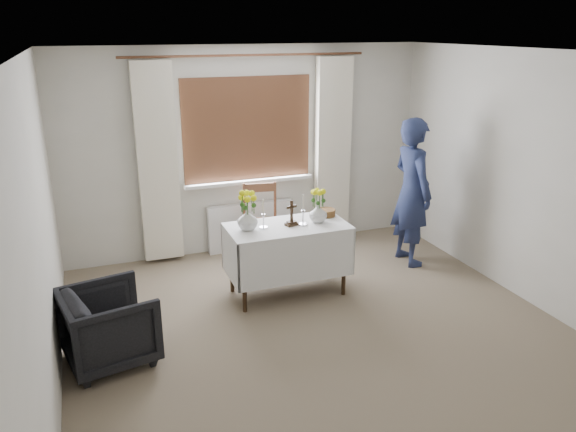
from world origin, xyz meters
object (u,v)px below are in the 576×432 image
object	(u,v)px
altar_table	(287,260)
flower_vase_right	(318,213)
armchair	(109,326)
wooden_cross	(292,213)
flower_vase_left	(248,220)
wooden_chair	(262,225)
person	(412,192)

from	to	relation	value
altar_table	flower_vase_right	xyz separation A→B (m)	(0.34, -0.01, 0.48)
armchair	flower_vase_right	bearing A→B (deg)	-85.01
wooden_cross	flower_vase_left	world-z (taller)	wooden_cross
wooden_chair	flower_vase_left	bearing A→B (deg)	-107.36
armchair	wooden_cross	distance (m)	2.07
armchair	flower_vase_left	world-z (taller)	flower_vase_left
armchair	flower_vase_left	distance (m)	1.67
person	flower_vase_left	world-z (taller)	person
altar_table	flower_vase_left	xyz separation A→B (m)	(-0.42, 0.02, 0.49)
altar_table	person	xyz separation A→B (m)	(1.66, 0.30, 0.49)
wooden_chair	flower_vase_right	xyz separation A→B (m)	(0.32, -0.88, 0.39)
wooden_chair	person	size ratio (longest dim) A/B	0.54
armchair	person	xyz separation A→B (m)	(3.49, 0.97, 0.54)
flower_vase_left	flower_vase_right	distance (m)	0.75
wooden_cross	armchair	bearing A→B (deg)	-175.63
person	flower_vase_left	distance (m)	2.09
altar_table	armchair	distance (m)	1.95
person	altar_table	bearing A→B (deg)	99.80
armchair	flower_vase_right	world-z (taller)	flower_vase_right
altar_table	wooden_chair	xyz separation A→B (m)	(0.01, 0.88, 0.09)
altar_table	armchair	xyz separation A→B (m)	(-1.83, -0.67, -0.06)
wooden_chair	flower_vase_right	size ratio (longest dim) A/B	4.82
altar_table	flower_vase_left	size ratio (longest dim) A/B	5.73
wooden_chair	flower_vase_left	distance (m)	1.04
armchair	person	world-z (taller)	person
flower_vase_right	wooden_chair	bearing A→B (deg)	110.16
altar_table	person	size ratio (longest dim) A/B	0.72
person	wooden_cross	xyz separation A→B (m)	(-1.61, -0.31, 0.03)
altar_table	flower_vase_right	distance (m)	0.58
wooden_chair	person	xyz separation A→B (m)	(1.65, -0.58, 0.40)
wooden_cross	flower_vase_left	distance (m)	0.46
altar_table	wooden_cross	size ratio (longest dim) A/B	4.65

